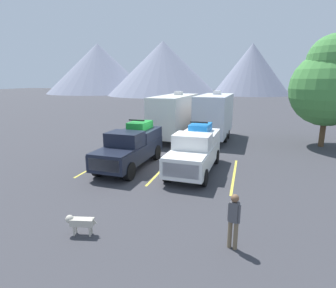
# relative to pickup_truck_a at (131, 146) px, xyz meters

# --- Properties ---
(ground_plane) EXTENTS (240.00, 240.00, 0.00)m
(ground_plane) POSITION_rel_pickup_truck_a_xyz_m (1.90, 0.66, -1.20)
(ground_plane) COLOR #38383D
(pickup_truck_a) EXTENTS (2.27, 5.64, 2.61)m
(pickup_truck_a) POSITION_rel_pickup_truck_a_xyz_m (0.00, 0.00, 0.00)
(pickup_truck_a) COLOR black
(pickup_truck_a) RESTS_ON ground
(pickup_truck_b) EXTENTS (2.28, 5.59, 2.61)m
(pickup_truck_b) POSITION_rel_pickup_truck_a_xyz_m (3.69, 0.22, -0.01)
(pickup_truck_b) COLOR white
(pickup_truck_b) RESTS_ON ground
(lot_stripe_a) EXTENTS (0.12, 5.50, 0.01)m
(lot_stripe_a) POSITION_rel_pickup_truck_a_xyz_m (-2.03, 0.00, -1.20)
(lot_stripe_a) COLOR gold
(lot_stripe_a) RESTS_ON ground
(lot_stripe_b) EXTENTS (0.12, 5.50, 0.01)m
(lot_stripe_b) POSITION_rel_pickup_truck_a_xyz_m (1.90, 0.00, -1.20)
(lot_stripe_b) COLOR gold
(lot_stripe_b) RESTS_ON ground
(lot_stripe_c) EXTENTS (0.12, 5.50, 0.01)m
(lot_stripe_c) POSITION_rel_pickup_truck_a_xyz_m (5.83, 0.00, -1.20)
(lot_stripe_c) COLOR gold
(lot_stripe_c) RESTS_ON ground
(camper_trailer_a) EXTENTS (2.69, 8.51, 3.92)m
(camper_trailer_a) POSITION_rel_pickup_truck_a_xyz_m (0.43, 8.07, 0.86)
(camper_trailer_a) COLOR silver
(camper_trailer_a) RESTS_ON ground
(camper_trailer_b) EXTENTS (2.65, 7.57, 4.00)m
(camper_trailer_b) POSITION_rel_pickup_truck_a_xyz_m (3.70, 8.51, 0.90)
(camper_trailer_b) COLOR silver
(camper_trailer_b) RESTS_ON ground
(person_a) EXTENTS (0.37, 0.27, 1.73)m
(person_a) POSITION_rel_pickup_truck_a_xyz_m (6.10, -6.55, -0.20)
(person_a) COLOR #726047
(person_a) RESTS_ON ground
(dog) EXTENTS (1.01, 0.43, 0.67)m
(dog) POSITION_rel_pickup_truck_a_xyz_m (1.31, -7.19, -0.74)
(dog) COLOR beige
(dog) RESTS_ON ground
(tree_a) EXTENTS (5.37, 5.37, 8.02)m
(tree_a) POSITION_rel_pickup_truck_a_xyz_m (11.81, 8.29, 3.54)
(tree_a) COLOR brown
(tree_a) RESTS_ON ground
(mountain_ridge) EXTENTS (127.39, 42.66, 17.56)m
(mountain_ridge) POSITION_rel_pickup_truck_a_xyz_m (-15.74, 75.51, 6.65)
(mountain_ridge) COLOR gray
(mountain_ridge) RESTS_ON ground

